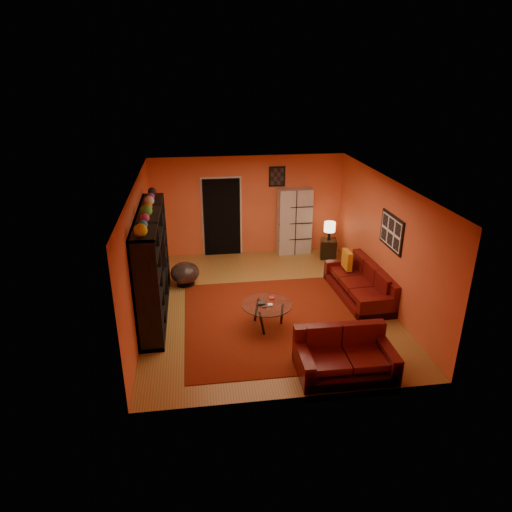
{
  "coord_description": "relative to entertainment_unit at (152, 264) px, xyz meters",
  "views": [
    {
      "loc": [
        -1.4,
        -8.43,
        4.63
      ],
      "look_at": [
        -0.2,
        0.1,
        1.07
      ],
      "focal_mm": 32.0,
      "sensor_mm": 36.0,
      "label": 1
    }
  ],
  "objects": [
    {
      "name": "bowl_chair",
      "position": [
        0.58,
        1.18,
        -0.76
      ],
      "size": [
        0.66,
        0.66,
        0.54
      ],
      "color": "black",
      "rests_on": "floor"
    },
    {
      "name": "coffee_table",
      "position": [
        2.14,
        -0.9,
        -0.61
      ],
      "size": [
        0.96,
        0.96,
        0.48
      ],
      "rotation": [
        0.0,
        0.0,
        0.04
      ],
      "color": "silver",
      "rests_on": "floor"
    },
    {
      "name": "loveseat",
      "position": [
        3.17,
        -2.42,
        -0.77
      ],
      "size": [
        1.57,
        0.95,
        0.85
      ],
      "rotation": [
        0.0,
        0.0,
        1.56
      ],
      "color": "#470909",
      "rests_on": "rug"
    },
    {
      "name": "throw_pillow",
      "position": [
        4.22,
        0.65,
        -0.42
      ],
      "size": [
        0.12,
        0.42,
        0.42
      ],
      "primitive_type": "cube",
      "color": "orange",
      "rests_on": "sofa"
    },
    {
      "name": "wall_back",
      "position": [
        2.27,
        3.0,
        0.25
      ],
      "size": [
        6.0,
        0.0,
        6.0
      ],
      "primitive_type": "plane",
      "rotation": [
        1.57,
        0.0,
        0.0
      ],
      "color": "#DB5930",
      "rests_on": "floor"
    },
    {
      "name": "sofa",
      "position": [
        4.41,
        0.06,
        -0.76
      ],
      "size": [
        0.98,
        2.17,
        0.85
      ],
      "rotation": [
        0.0,
        0.0,
        0.05
      ],
      "color": "#470909",
      "rests_on": "rug"
    },
    {
      "name": "tv",
      "position": [
        0.05,
        0.05,
        -0.05
      ],
      "size": [
        0.97,
        0.13,
        0.56
      ],
      "primitive_type": "imported",
      "rotation": [
        0.0,
        0.0,
        1.57
      ],
      "color": "black",
      "rests_on": "entertainment_unit"
    },
    {
      "name": "table_lamp",
      "position": [
        4.3,
        2.3,
        -0.21
      ],
      "size": [
        0.29,
        0.29,
        0.48
      ],
      "color": "black",
      "rests_on": "side_table"
    },
    {
      "name": "wall_left",
      "position": [
        -0.23,
        0.0,
        0.25
      ],
      "size": [
        0.0,
        6.0,
        6.0
      ],
      "primitive_type": "plane",
      "rotation": [
        1.57,
        0.0,
        1.57
      ],
      "color": "#DB5930",
      "rests_on": "floor"
    },
    {
      "name": "entertainment_unit",
      "position": [
        0.0,
        0.0,
        0.0
      ],
      "size": [
        0.45,
        3.0,
        2.1
      ],
      "primitive_type": "cube",
      "color": "black",
      "rests_on": "floor"
    },
    {
      "name": "floor",
      "position": [
        2.27,
        0.0,
        -1.05
      ],
      "size": [
        6.0,
        6.0,
        0.0
      ],
      "primitive_type": "plane",
      "color": "brown",
      "rests_on": "ground"
    },
    {
      "name": "wall_art_right",
      "position": [
        4.75,
        -0.3,
        0.55
      ],
      "size": [
        0.03,
        1.0,
        0.7
      ],
      "primitive_type": "cube",
      "color": "black",
      "rests_on": "wall_right"
    },
    {
      "name": "ceiling",
      "position": [
        2.27,
        0.0,
        1.55
      ],
      "size": [
        6.0,
        6.0,
        0.0
      ],
      "primitive_type": "plane",
      "rotation": [
        3.14,
        0.0,
        0.0
      ],
      "color": "white",
      "rests_on": "wall_back"
    },
    {
      "name": "wall_right",
      "position": [
        4.78,
        0.0,
        0.25
      ],
      "size": [
        0.0,
        6.0,
        6.0
      ],
      "primitive_type": "plane",
      "rotation": [
        1.57,
        0.0,
        -1.57
      ],
      "color": "#DB5930",
      "rests_on": "floor"
    },
    {
      "name": "storage_cabinet",
      "position": [
        3.47,
        2.8,
        -0.17
      ],
      "size": [
        0.9,
        0.44,
        1.76
      ],
      "primitive_type": "cube",
      "rotation": [
        0.0,
        0.0,
        0.06
      ],
      "color": "#BBB5AD",
      "rests_on": "floor"
    },
    {
      "name": "wall_front",
      "position": [
        2.27,
        -3.0,
        0.25
      ],
      "size": [
        6.0,
        0.0,
        6.0
      ],
      "primitive_type": "plane",
      "rotation": [
        -1.57,
        0.0,
        0.0
      ],
      "color": "#DB5930",
      "rests_on": "floor"
    },
    {
      "name": "doorway",
      "position": [
        1.57,
        2.96,
        -0.03
      ],
      "size": [
        0.95,
        0.1,
        2.04
      ],
      "primitive_type": "cube",
      "color": "black",
      "rests_on": "floor"
    },
    {
      "name": "wall_art_back",
      "position": [
        3.02,
        2.98,
        1.0
      ],
      "size": [
        0.42,
        0.03,
        0.52
      ],
      "primitive_type": "cube",
      "color": "black",
      "rests_on": "wall_back"
    },
    {
      "name": "rug",
      "position": [
        2.38,
        -0.7,
        -1.04
      ],
      "size": [
        3.6,
        3.6,
        0.01
      ],
      "primitive_type": "cube",
      "color": "#561609",
      "rests_on": "floor"
    },
    {
      "name": "side_table",
      "position": [
        4.3,
        2.3,
        -0.8
      ],
      "size": [
        0.48,
        0.48,
        0.5
      ],
      "primitive_type": "cube",
      "rotation": [
        0.0,
        0.0,
        -0.22
      ],
      "color": "black",
      "rests_on": "floor"
    }
  ]
}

